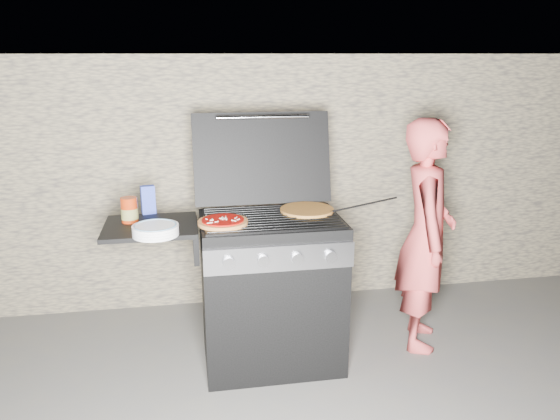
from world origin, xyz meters
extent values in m
plane|color=#575655|center=(0.00, 0.00, 0.00)|extent=(50.00, 50.00, 0.00)
cube|color=tan|center=(0.00, 1.05, 0.90)|extent=(8.00, 0.35, 1.80)
cylinder|color=gold|center=(0.23, 0.08, 0.92)|extent=(0.37, 0.37, 0.02)
cylinder|color=#A82C0B|center=(-0.78, 0.07, 0.97)|extent=(0.12, 0.12, 0.14)
cube|color=#3346BE|center=(-0.69, 0.22, 0.99)|extent=(0.09, 0.06, 0.17)
cylinder|color=white|center=(-0.63, -0.19, 0.93)|extent=(0.31, 0.31, 0.05)
imported|color=#DB4A49|center=(0.98, 0.07, 0.72)|extent=(0.50, 0.61, 1.44)
cylinder|color=black|center=(0.53, 0.00, 0.95)|extent=(0.42, 0.02, 0.08)
camera|label=1|loc=(-0.46, -2.92, 1.80)|focal=35.00mm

